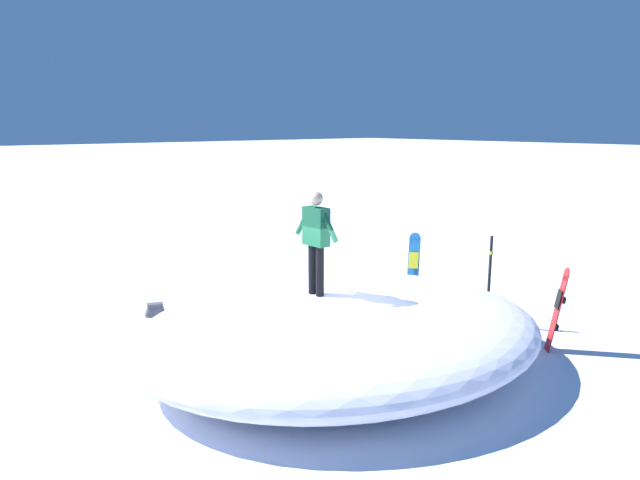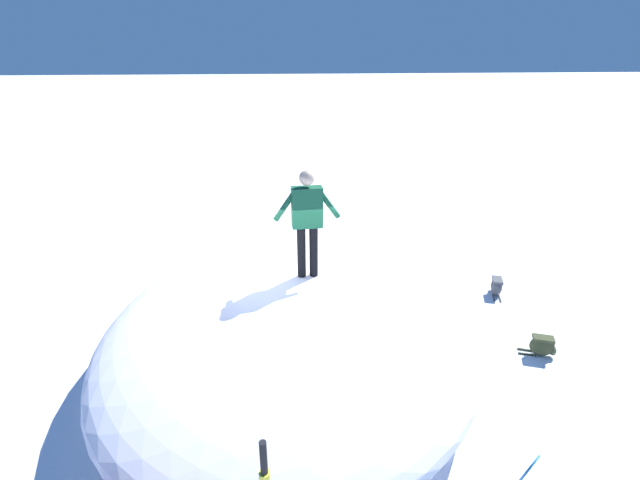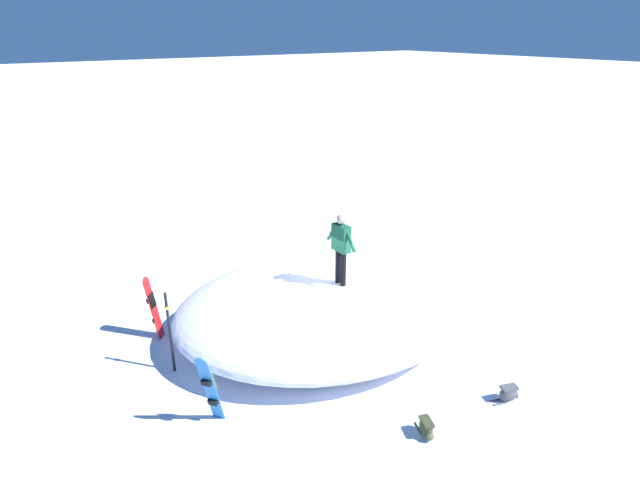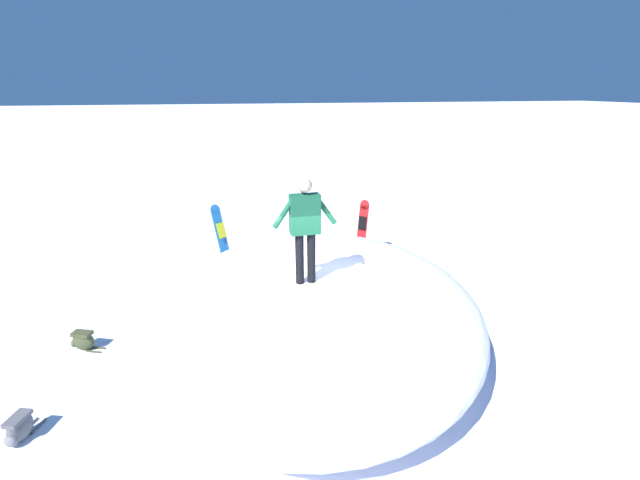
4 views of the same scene
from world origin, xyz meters
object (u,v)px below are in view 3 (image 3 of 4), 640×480
object	(u,v)px
backpack_far	(509,393)
trail_marker_pole	(170,331)
backpack_near	(426,428)
snowboard_secondary_upright	(209,388)
snowboard_primary_upright	(153,307)
snowboarder_standing	(341,244)

from	to	relation	value
backpack_far	trail_marker_pole	bearing A→B (deg)	46.40
backpack_near	snowboard_secondary_upright	bearing A→B (deg)	50.56
snowboard_primary_upright	backpack_near	size ratio (longest dim) A/B	2.69
snowboard_secondary_upright	backpack_near	distance (m)	4.11
snowboard_secondary_upright	backpack_near	bearing A→B (deg)	-129.44
snowboarder_standing	backpack_far	bearing A→B (deg)	-164.32
snowboard_secondary_upright	trail_marker_pole	distance (m)	2.09
snowboard_secondary_upright	backpack_far	size ratio (longest dim) A/B	2.75
snowboarder_standing	snowboard_secondary_upright	xyz separation A→B (m)	(-1.29, 4.06, -1.49)
backpack_near	snowboarder_standing	bearing A→B (deg)	-13.58
snowboard_primary_upright	backpack_far	distance (m)	8.27
snowboarder_standing	snowboard_primary_upright	bearing A→B (deg)	58.32
backpack_near	backpack_far	distance (m)	2.11
snowboarder_standing	backpack_far	xyz separation A→B (m)	(-4.14, -1.16, -2.17)
snowboard_secondary_upright	backpack_near	xyz separation A→B (m)	(-2.57, -3.13, -0.68)
snowboard_primary_upright	backpack_far	xyz separation A→B (m)	(-6.53, -5.03, -0.65)
snowboarder_standing	snowboard_primary_upright	size ratio (longest dim) A/B	1.10
trail_marker_pole	snowboard_secondary_upright	bearing A→B (deg)	178.99
backpack_near	snowboard_primary_upright	bearing A→B (deg)	25.16
snowboard_secondary_upright	backpack_far	bearing A→B (deg)	-118.62
snowboard_primary_upright	trail_marker_pole	world-z (taller)	trail_marker_pole
snowboard_primary_upright	backpack_near	xyz separation A→B (m)	(-6.25, -2.94, -0.65)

